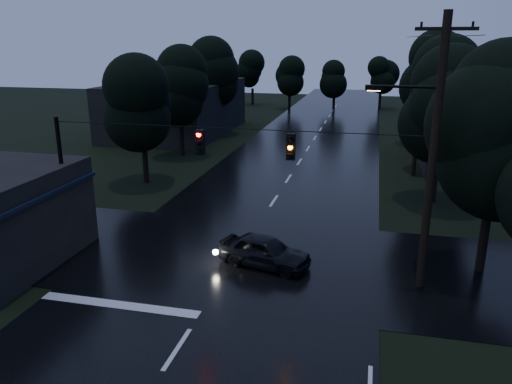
% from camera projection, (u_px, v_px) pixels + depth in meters
% --- Properties ---
extents(main_road, '(12.00, 120.00, 0.02)m').
position_uv_depth(main_road, '(299.00, 162.00, 38.47)').
color(main_road, black).
rests_on(main_road, ground).
extents(cross_street, '(60.00, 9.00, 0.02)m').
position_uv_depth(cross_street, '(238.00, 257.00, 21.73)').
color(cross_street, black).
rests_on(cross_street, ground).
extents(building_far_right, '(10.00, 14.00, 4.40)m').
position_uv_depth(building_far_right, '(488.00, 132.00, 38.47)').
color(building_far_right, black).
rests_on(building_far_right, ground).
extents(building_far_left, '(10.00, 16.00, 5.00)m').
position_uv_depth(building_far_left, '(177.00, 108.00, 50.13)').
color(building_far_left, black).
rests_on(building_far_left, ground).
extents(utility_pole_main, '(3.50, 0.30, 10.00)m').
position_uv_depth(utility_pole_main, '(431.00, 152.00, 17.62)').
color(utility_pole_main, black).
rests_on(utility_pole_main, ground).
extents(utility_pole_far, '(2.00, 0.30, 7.50)m').
position_uv_depth(utility_pole_far, '(418.00, 120.00, 33.65)').
color(utility_pole_far, black).
rests_on(utility_pole_far, ground).
extents(anchor_pole_left, '(0.18, 0.18, 6.00)m').
position_uv_depth(anchor_pole_left, '(64.00, 186.00, 21.57)').
color(anchor_pole_left, black).
rests_on(anchor_pole_left, ground).
extents(span_signals, '(15.00, 0.37, 1.12)m').
position_uv_depth(span_signals, '(243.00, 143.00, 19.13)').
color(span_signals, black).
rests_on(span_signals, ground).
extents(tree_corner_near, '(4.48, 4.48, 9.44)m').
position_uv_depth(tree_corner_near, '(500.00, 125.00, 18.70)').
color(tree_corner_near, black).
rests_on(tree_corner_near, ground).
extents(tree_left_a, '(3.92, 3.92, 8.26)m').
position_uv_depth(tree_left_a, '(141.00, 103.00, 31.48)').
color(tree_left_a, black).
rests_on(tree_left_a, ground).
extents(tree_left_b, '(4.20, 4.20, 8.85)m').
position_uv_depth(tree_left_b, '(179.00, 86.00, 38.94)').
color(tree_left_b, black).
rests_on(tree_left_b, ground).
extents(tree_left_c, '(4.48, 4.48, 9.44)m').
position_uv_depth(tree_left_c, '(212.00, 73.00, 48.27)').
color(tree_left_c, black).
rests_on(tree_left_c, ground).
extents(tree_right_a, '(4.20, 4.20, 8.85)m').
position_uv_depth(tree_right_a, '(442.00, 105.00, 27.40)').
color(tree_right_a, black).
rests_on(tree_right_a, ground).
extents(tree_right_b, '(4.48, 4.48, 9.44)m').
position_uv_depth(tree_right_b, '(439.00, 86.00, 34.61)').
color(tree_right_b, black).
rests_on(tree_right_b, ground).
extents(tree_right_c, '(4.76, 4.76, 10.03)m').
position_uv_depth(tree_right_c, '(434.00, 72.00, 43.67)').
color(tree_right_c, black).
rests_on(tree_right_c, ground).
extents(car, '(4.14, 2.44, 1.32)m').
position_uv_depth(car, '(265.00, 251.00, 20.67)').
color(car, black).
rests_on(car, ground).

